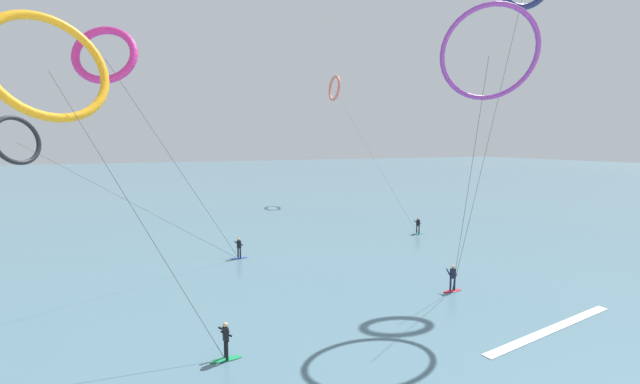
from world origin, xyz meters
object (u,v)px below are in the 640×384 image
surfer_emerald (226,343)px  kite_charcoal (17,140)px  surfer_crimson (453,280)px  surfer_teal (418,227)px  surfer_cobalt (239,249)px  kite_violet (489,53)px  kite_coral (334,88)px  kite_amber (48,67)px  kite_magenta (105,55)px

surfer_emerald → kite_charcoal: 31.15m
surfer_crimson → surfer_teal: 16.39m
surfer_teal → surfer_cobalt: (-18.84, -1.52, 0.00)m
surfer_teal → kite_violet: 22.41m
kite_violet → surfer_cobalt: bearing=-18.6°
surfer_emerald → kite_charcoal: (-13.02, 26.89, 8.82)m
kite_coral → kite_amber: size_ratio=1.86×
surfer_emerald → surfer_teal: size_ratio=1.00×
surfer_teal → kite_violet: bearing=-44.5°
surfer_teal → kite_amber: bearing=-85.6°
surfer_cobalt → kite_charcoal: bearing=-151.6°
kite_magenta → kite_amber: (-1.89, -5.06, -1.60)m
kite_charcoal → kite_violet: (28.02, -26.14, 4.73)m
surfer_emerald → kite_amber: 14.20m
kite_coral → kite_amber: 50.57m
kite_magenta → kite_charcoal: (-8.45, 17.50, -4.67)m
kite_amber → kite_violet: 21.82m
kite_magenta → surfer_crimson: bearing=-1.0°
surfer_cobalt → kite_magenta: size_ratio=0.11×
surfer_crimson → kite_violet: (0.30, -1.80, 13.55)m
kite_amber → surfer_teal: bearing=-5.1°
kite_coral → surfer_cobalt: bearing=-36.1°
surfer_teal → kite_charcoal: size_ratio=0.09×
surfer_cobalt → kite_charcoal: (-16.93, 11.59, 8.82)m
kite_violet → kite_coral: bearing=-70.0°
kite_magenta → kite_charcoal: bearing=134.3°
surfer_teal → surfer_crimson: bearing=-48.2°
kite_magenta → kite_coral: size_ratio=0.57×
surfer_crimson → kite_magenta: bearing=-10.4°
surfer_cobalt → kite_coral: size_ratio=0.06×
kite_amber → kite_charcoal: size_ratio=0.80×
surfer_emerald → surfer_cobalt: size_ratio=1.00×
surfer_crimson → kite_charcoal: size_ratio=0.09×
surfer_teal → surfer_emerald: bearing=-72.3°
surfer_emerald → surfer_cobalt: bearing=161.8°
surfer_emerald → surfer_cobalt: same height
surfer_teal → surfer_cobalt: 18.90m
surfer_teal → kite_violet: (-7.76, -16.07, 13.55)m
kite_coral → kite_violet: kite_coral is taller
kite_coral → surfer_emerald: bearing=-28.8°
surfer_cobalt → kite_charcoal: size_ratio=0.09×
surfer_emerald → kite_coral: (25.66, 43.02, 17.22)m
kite_magenta → kite_violet: kite_violet is taller
surfer_emerald → kite_violet: size_ratio=0.10×
surfer_emerald → kite_amber: bearing=-127.6°
kite_amber → surfer_cobalt: bearing=18.4°
surfer_cobalt → kite_amber: 19.21m
surfer_teal → kite_charcoal: (-35.77, 10.07, 8.82)m
surfer_crimson → kite_violet: size_ratio=0.10×
kite_magenta → kite_amber: kite_magenta is taller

